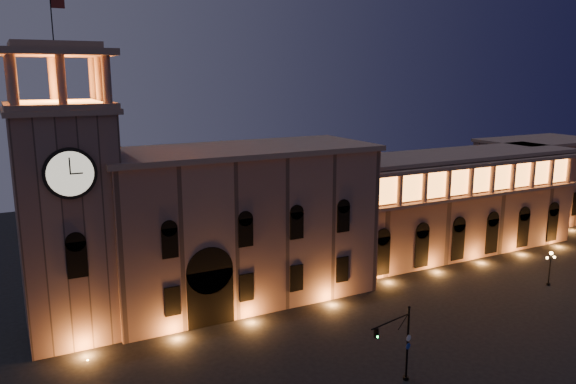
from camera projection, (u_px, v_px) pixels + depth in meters
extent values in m
plane|color=black|center=(364.00, 379.00, 47.93)|extent=(160.00, 160.00, 0.00)
cube|color=#7F5D53|center=(241.00, 226.00, 64.36)|extent=(30.00, 12.00, 17.00)
cube|color=gray|center=(240.00, 150.00, 62.55)|extent=(30.80, 12.80, 0.60)
cube|color=black|center=(209.00, 296.00, 58.10)|extent=(5.00, 1.40, 6.00)
cylinder|color=black|center=(208.00, 269.00, 57.48)|extent=(5.00, 1.40, 5.00)
cube|color=orange|center=(209.00, 299.00, 57.97)|extent=(4.20, 0.20, 5.00)
cube|color=#7F5D53|center=(69.00, 227.00, 54.61)|extent=(9.00, 9.00, 22.00)
cube|color=gray|center=(59.00, 110.00, 52.29)|extent=(9.80, 9.80, 0.50)
cylinder|color=black|center=(70.00, 174.00, 49.31)|extent=(4.60, 0.35, 4.60)
cylinder|color=beige|center=(70.00, 174.00, 49.19)|extent=(4.00, 0.12, 4.00)
cube|color=gray|center=(59.00, 105.00, 52.19)|extent=(9.40, 9.40, 0.50)
cube|color=orange|center=(59.00, 102.00, 52.12)|extent=(6.80, 6.80, 0.15)
cylinder|color=gray|center=(13.00, 80.00, 46.69)|extent=(0.76, 0.76, 4.20)
cylinder|color=gray|center=(61.00, 80.00, 48.40)|extent=(0.76, 0.76, 4.20)
cylinder|color=gray|center=(107.00, 79.00, 50.12)|extent=(0.76, 0.76, 4.20)
cylinder|color=gray|center=(10.00, 79.00, 53.28)|extent=(0.76, 0.76, 4.20)
cylinder|color=gray|center=(53.00, 79.00, 55.00)|extent=(0.76, 0.76, 4.20)
cylinder|color=gray|center=(93.00, 79.00, 56.72)|extent=(0.76, 0.76, 4.20)
cylinder|color=gray|center=(11.00, 79.00, 49.98)|extent=(0.76, 0.76, 4.20)
cylinder|color=gray|center=(99.00, 79.00, 53.42)|extent=(0.76, 0.76, 4.20)
cube|color=gray|center=(54.00, 53.00, 51.21)|extent=(9.80, 9.80, 0.60)
cube|color=gray|center=(54.00, 46.00, 51.08)|extent=(7.50, 7.50, 0.60)
cylinder|color=black|center=(52.00, 19.00, 50.61)|extent=(0.10, 0.10, 4.00)
plane|color=maroon|center=(58.00, 4.00, 50.59)|extent=(1.20, 0.00, 1.20)
cube|color=#7A584E|center=(451.00, 204.00, 81.79)|extent=(40.00, 10.00, 14.00)
cube|color=gray|center=(454.00, 155.00, 80.30)|extent=(40.60, 10.60, 0.50)
cube|color=gray|center=(481.00, 196.00, 76.54)|extent=(40.00, 1.20, 0.40)
cube|color=gray|center=(483.00, 165.00, 75.66)|extent=(40.00, 1.40, 0.50)
cube|color=orange|center=(479.00, 179.00, 76.57)|extent=(38.00, 0.15, 3.60)
cylinder|color=gray|center=(374.00, 193.00, 67.95)|extent=(0.70, 0.70, 4.00)
cylinder|color=gray|center=(400.00, 189.00, 69.76)|extent=(0.70, 0.70, 4.00)
cylinder|color=gray|center=(425.00, 187.00, 71.57)|extent=(0.70, 0.70, 4.00)
cylinder|color=gray|center=(449.00, 184.00, 73.38)|extent=(0.70, 0.70, 4.00)
cylinder|color=gray|center=(471.00, 181.00, 75.19)|extent=(0.70, 0.70, 4.00)
cylinder|color=gray|center=(493.00, 179.00, 77.00)|extent=(0.70, 0.70, 4.00)
cylinder|color=gray|center=(513.00, 176.00, 78.81)|extent=(0.70, 0.70, 4.00)
cylinder|color=gray|center=(533.00, 174.00, 80.62)|extent=(0.70, 0.70, 4.00)
cylinder|color=gray|center=(551.00, 172.00, 82.42)|extent=(0.70, 0.70, 4.00)
cylinder|color=gray|center=(569.00, 170.00, 84.23)|extent=(0.70, 0.70, 4.00)
cube|color=#7A584E|center=(538.00, 182.00, 98.76)|extent=(20.00, 12.00, 14.00)
cylinder|color=black|center=(407.00, 344.00, 47.24)|extent=(0.19, 0.19, 6.51)
cylinder|color=black|center=(406.00, 378.00, 47.88)|extent=(0.52, 0.52, 0.28)
sphere|color=black|center=(409.00, 307.00, 46.55)|extent=(0.26, 0.26, 0.26)
cylinder|color=black|center=(391.00, 321.00, 45.19)|extent=(4.56, 1.13, 0.11)
cube|color=black|center=(376.00, 333.00, 44.17)|extent=(0.33, 0.32, 0.79)
cylinder|color=#0CE53F|center=(377.00, 337.00, 44.11)|extent=(0.18, 0.11, 0.17)
cylinder|color=silver|center=(409.00, 338.00, 46.98)|extent=(0.55, 0.16, 0.56)
cylinder|color=navy|center=(408.00, 346.00, 47.13)|extent=(0.55, 0.16, 0.56)
cylinder|color=black|center=(550.00, 270.00, 68.90)|extent=(0.16, 0.16, 4.04)
cylinder|color=black|center=(548.00, 284.00, 69.28)|extent=(0.44, 0.44, 0.30)
sphere|color=#FEBF65|center=(551.00, 253.00, 68.46)|extent=(0.44, 0.44, 0.44)
cylinder|color=black|center=(549.00, 258.00, 68.53)|extent=(0.99, 0.31, 0.06)
sphere|color=#FEBF65|center=(547.00, 258.00, 68.46)|extent=(0.32, 0.32, 0.32)
cylinder|color=black|center=(553.00, 258.00, 68.64)|extent=(0.99, 0.31, 0.06)
sphere|color=#FEBF65|center=(554.00, 257.00, 68.69)|extent=(0.32, 0.32, 0.32)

